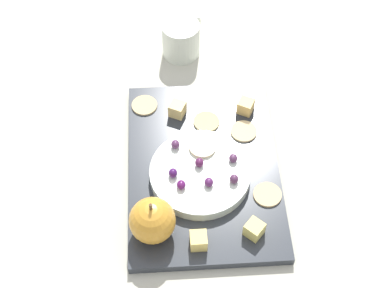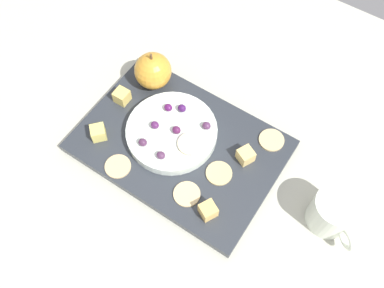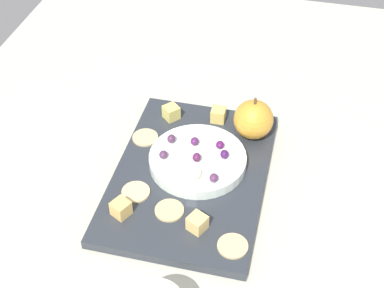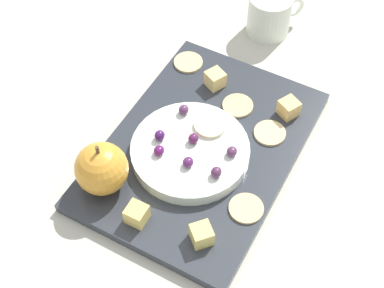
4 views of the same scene
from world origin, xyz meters
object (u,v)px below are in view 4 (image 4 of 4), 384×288
object	(u,v)px
cracker_1	(246,208)
cracker_3	(188,62)
apple_slice_0	(209,125)
apple_whole	(102,169)
grape_6	(160,135)
cheese_cube_0	(202,235)
grape_1	(159,151)
grape_5	(184,110)
cheese_cube_2	(137,214)
cup	(270,14)
serving_dish	(190,151)
cheese_cube_1	(289,108)
cracker_2	(238,106)
cracker_0	(270,133)
cheese_cube_3	(215,79)
grape_0	(193,138)
grape_3	(188,162)
grape_4	(216,172)
grape_2	(232,151)
platter	(201,149)

from	to	relation	value
cracker_1	cracker_3	xyz separation A→B (cm)	(-21.21, -20.80, 0.00)
cracker_1	apple_slice_0	size ratio (longest dim) A/B	1.02
apple_whole	grape_6	distance (cm)	10.24
cheese_cube_0	grape_1	bearing A→B (deg)	-126.33
grape_5	cracker_3	bearing A→B (deg)	-154.34
cheese_cube_2	cup	world-z (taller)	cup
grape_1	serving_dish	bearing A→B (deg)	132.53
cheese_cube_1	cracker_2	xyz separation A→B (cm)	(2.39, -7.57, -1.16)
cracker_1	cracker_3	distance (cm)	29.71
serving_dish	cracker_0	world-z (taller)	serving_dish
cheese_cube_3	cracker_3	xyz separation A→B (cm)	(-2.29, -6.24, -1.16)
grape_0	grape_6	world-z (taller)	same
cheese_cube_0	grape_3	bearing A→B (deg)	-141.82
grape_3	cup	world-z (taller)	cup
apple_whole	cracker_0	bearing A→B (deg)	138.94
grape_6	grape_4	bearing A→B (deg)	79.90
grape_2	grape_4	bearing A→B (deg)	-4.03
grape_6	cup	size ratio (longest dim) A/B	0.17
grape_2	cracker_1	bearing A→B (deg)	41.11
cracker_0	grape_6	size ratio (longest dim) A/B	2.94
cheese_cube_0	apple_slice_0	size ratio (longest dim) A/B	0.56
cheese_cube_2	cracker_0	distance (cm)	24.48
cheese_cube_2	grape_5	bearing A→B (deg)	-171.05
grape_5	cheese_cube_1	bearing A→B (deg)	123.73
cracker_1	grape_2	size ratio (longest dim) A/B	2.94
grape_4	grape_5	distance (cm)	12.43
cup	cracker_0	bearing A→B (deg)	24.16
platter	cracker_2	distance (cm)	9.81
platter	grape_0	size ratio (longest dim) A/B	22.87
cracker_0	grape_3	bearing A→B (deg)	-31.33
cheese_cube_3	apple_slice_0	world-z (taller)	cheese_cube_3
apple_slice_0	grape_5	bearing A→B (deg)	-96.10
platter	grape_2	distance (cm)	6.40
cracker_1	grape_5	distance (cm)	18.32
cheese_cube_2	grape_2	distance (cm)	16.38
grape_2	grape_5	world-z (taller)	grape_5
serving_dish	cup	bearing A→B (deg)	-177.09
cracker_0	cracker_3	xyz separation A→B (cm)	(-7.41, -18.29, 0.00)
grape_1	grape_2	xyz separation A→B (cm)	(-4.87, 9.29, 0.00)
cracker_2	grape_6	size ratio (longest dim) A/B	2.94
cheese_cube_1	platter	bearing A→B (deg)	-36.91
cheese_cube_1	grape_4	bearing A→B (deg)	-13.36
apple_whole	cracker_2	world-z (taller)	apple_whole
cheese_cube_0	cheese_cube_3	size ratio (longest dim) A/B	1.00
serving_dish	grape_4	size ratio (longest dim) A/B	10.54
cheese_cube_3	cheese_cube_2	bearing A→B (deg)	4.47
cracker_2	grape_1	bearing A→B (deg)	-19.80
grape_3	grape_5	bearing A→B (deg)	-147.35
grape_0	grape_5	size ratio (longest dim) A/B	1.00
grape_1	grape_6	bearing A→B (deg)	-151.67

